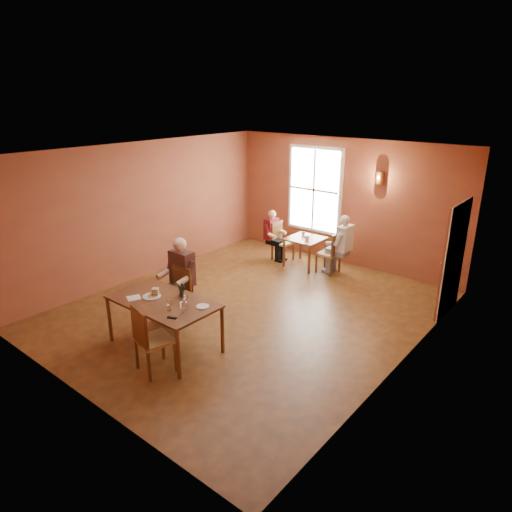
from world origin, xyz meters
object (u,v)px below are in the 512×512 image
Objects in this scene: chair_diner_main at (174,297)px; second_table at (305,252)px; main_table at (165,324)px; chair_diner_maroon at (283,242)px; chair_diner_white at (329,252)px; diner_white at (330,245)px; diner_main at (172,286)px; diner_maroon at (282,237)px; chair_empty at (155,338)px.

chair_diner_main is 3.93m from second_table.
main_table is 0.83m from chair_diner_main.
chair_diner_maroon is at bearing 180.00° from second_table.
chair_diner_white reaches higher than main_table.
chair_diner_white is at bearing 90.00° from diner_white.
chair_diner_maroon is (-0.65, 0.00, 0.13)m from second_table.
chair_diner_maroon is (-0.45, 3.95, -0.26)m from diner_main.
diner_white is 1.12× the size of diner_maroon.
diner_white reaches higher than main_table.
diner_main reaches higher than diner_maroon.
diner_maroon is at bearing -83.07° from diner_main.
diner_white is 1.41× the size of chair_diner_maroon.
chair_empty reaches higher than second_table.
second_table is at bearing 90.00° from chair_diner_maroon.
chair_diner_maroon is at bearing 101.74° from main_table.
main_table is at bearing 11.74° from chair_diner_maroon.
chair_diner_maroon reaches higher than second_table.
diner_white is at bearing 90.00° from chair_diner_maroon.
main_table is 1.86× the size of chair_diner_maroon.
second_table is 0.59× the size of diner_white.
chair_diner_white is (0.85, 3.92, -0.03)m from chair_diner_main.
chair_diner_white is (-0.07, 5.10, -0.05)m from chair_empty.
diner_maroon is (-1.36, 0.00, -0.07)m from diner_white.
chair_empty reaches higher than main_table.
chair_diner_main is 1.49m from chair_empty.
diner_main is 1.38× the size of chair_empty.
diner_maroon is at bearing 90.00° from chair_diner_white.
diner_main reaches higher than main_table.
diner_white reaches higher than chair_diner_white.
main_table is 1.32× the size of diner_white.
diner_main reaches higher than chair_diner_main.
chair_empty is 1.11× the size of chair_diner_white.
chair_empty is 5.28m from chair_diner_maroon.
chair_diner_white is at bearing 90.00° from chair_diner_maroon.
diner_main is at bearing 6.93° from diner_maroon.
chair_diner_main reaches higher than chair_diner_white.
second_table is 0.83× the size of chair_diner_maroon.
diner_main is 1.54× the size of chair_diner_maroon.
chair_diner_main is 4.02m from chair_diner_white.
diner_maroon is at bearing -90.00° from chair_diner_maroon.
chair_diner_maroon is at bearing 90.00° from diner_white.
chair_empty is at bearing -82.00° from second_table.
chair_empty is at bearing -51.69° from main_table.
chair_empty is 0.89× the size of diner_maroon.
diner_white reaches higher than diner_maroon.
diner_main is 1.23× the size of diner_maroon.
diner_white is (0.68, 0.00, 0.32)m from second_table.
chair_diner_main is 0.86× the size of diner_maroon.
chair_diner_main is 0.77× the size of diner_white.
chair_diner_main is 1.08× the size of chair_diner_maroon.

